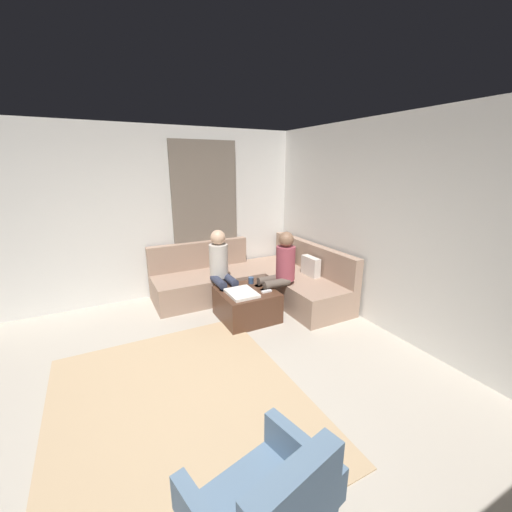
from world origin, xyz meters
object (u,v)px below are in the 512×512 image
object	(u,v)px
ottoman	(247,304)
coffee_mug	(251,280)
sectional_couch	(257,281)
person_on_couch_side	(221,267)
game_remote	(266,291)
person_on_couch_back	(280,269)

from	to	relation	value
ottoman	coffee_mug	distance (m)	0.38
sectional_couch	ottoman	size ratio (longest dim) A/B	3.36
ottoman	person_on_couch_side	bearing A→B (deg)	-158.03
game_remote	person_on_couch_side	bearing A→B (deg)	-147.76
person_on_couch_side	game_remote	bearing A→B (deg)	122.24
ottoman	game_remote	distance (m)	0.36
coffee_mug	person_on_couch_side	xyz separation A→B (m)	(-0.25, -0.37, 0.19)
ottoman	sectional_couch	bearing A→B (deg)	141.92
sectional_couch	person_on_couch_back	distance (m)	0.73
sectional_couch	coffee_mug	bearing A→B (deg)	-37.39
ottoman	game_remote	world-z (taller)	game_remote
person_on_couch_side	ottoman	bearing A→B (deg)	111.97
person_on_couch_side	coffee_mug	bearing A→B (deg)	146.04
coffee_mug	person_on_couch_back	bearing A→B (deg)	58.12
game_remote	person_on_couch_back	bearing A→B (deg)	119.16
coffee_mug	person_on_couch_back	xyz separation A→B (m)	(0.22, 0.36, 0.19)
ottoman	game_remote	bearing A→B (deg)	50.71
coffee_mug	person_on_couch_side	size ratio (longest dim) A/B	0.08
sectional_couch	game_remote	distance (m)	0.85
game_remote	person_on_couch_side	xyz separation A→B (m)	(-0.65, -0.41, 0.23)
ottoman	person_on_couch_side	size ratio (longest dim) A/B	0.63
coffee_mug	person_on_couch_side	distance (m)	0.48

